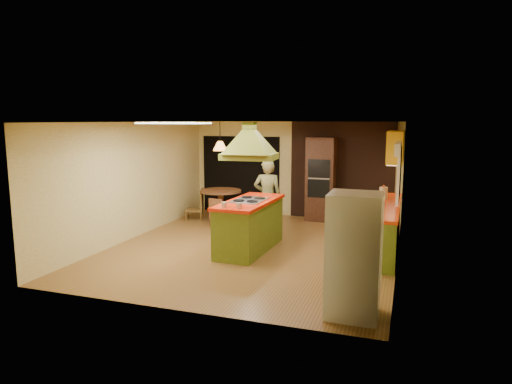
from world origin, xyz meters
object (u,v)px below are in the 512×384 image
(kitchen_island, at_px, (250,225))
(wall_oven, at_px, (321,179))
(canister_large, at_px, (383,193))
(dining_table, at_px, (221,199))
(refrigerator, at_px, (354,255))
(man, at_px, (267,197))

(kitchen_island, xyz_separation_m, wall_oven, (0.81, 3.16, 0.55))
(canister_large, bearing_deg, kitchen_island, -148.98)
(dining_table, height_order, canister_large, canister_large)
(refrigerator, height_order, wall_oven, wall_oven)
(dining_table, bearing_deg, canister_large, -11.77)
(kitchen_island, height_order, canister_large, canister_large)
(kitchen_island, distance_m, refrigerator, 3.37)
(wall_oven, bearing_deg, kitchen_island, -104.45)
(man, bearing_deg, refrigerator, 108.93)
(man, relative_size, wall_oven, 0.80)
(man, relative_size, canister_large, 6.87)
(kitchen_island, xyz_separation_m, refrigerator, (2.29, -2.45, 0.31))
(man, relative_size, dining_table, 1.60)
(wall_oven, bearing_deg, canister_large, -46.35)
(kitchen_island, bearing_deg, canister_large, 33.57)
(refrigerator, bearing_deg, wall_oven, 104.98)
(kitchen_island, xyz_separation_m, canister_large, (2.43, 1.46, 0.54))
(refrigerator, xyz_separation_m, wall_oven, (-1.48, 5.60, 0.24))
(kitchen_island, bearing_deg, wall_oven, 78.22)
(man, xyz_separation_m, canister_large, (2.48, 0.12, 0.20))
(man, xyz_separation_m, wall_oven, (0.86, 1.81, 0.21))
(man, distance_m, dining_table, 1.83)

